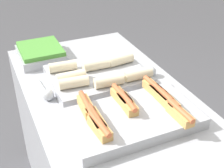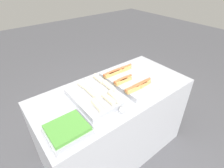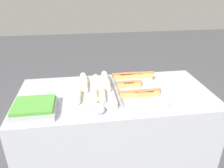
{
  "view_description": "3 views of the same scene",
  "coord_description": "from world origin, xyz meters",
  "views": [
    {
      "loc": [
        1.06,
        -0.49,
        1.68
      ],
      "look_at": [
        -0.03,
        0.0,
        0.95
      ],
      "focal_mm": 50.0,
      "sensor_mm": 36.0,
      "label": 1
    },
    {
      "loc": [
        -0.83,
        -1.02,
        1.82
      ],
      "look_at": [
        -0.03,
        0.0,
        0.95
      ],
      "focal_mm": 28.0,
      "sensor_mm": 36.0,
      "label": 2
    },
    {
      "loc": [
        -0.24,
        -1.48,
        1.67
      ],
      "look_at": [
        -0.03,
        0.0,
        0.95
      ],
      "focal_mm": 35.0,
      "sensor_mm": 36.0,
      "label": 3
    }
  ],
  "objects": [
    {
      "name": "counter",
      "position": [
        0.0,
        0.0,
        0.43
      ],
      "size": [
        1.5,
        0.73,
        0.87
      ],
      "color": "#A8AAB2",
      "rests_on": "ground_plane"
    },
    {
      "name": "tray_side_front",
      "position": [
        -0.57,
        -0.2,
        0.9
      ],
      "size": [
        0.28,
        0.25,
        0.07
      ],
      "color": "#A8AAB2",
      "rests_on": "counter"
    },
    {
      "name": "serving_spoon_near",
      "position": [
        -0.15,
        -0.27,
        0.89
      ],
      "size": [
        0.21,
        0.05,
        0.05
      ],
      "color": "#B2B5BA",
      "rests_on": "counter"
    },
    {
      "name": "tray_hotdogs",
      "position": [
        0.17,
        0.0,
        0.9
      ],
      "size": [
        0.36,
        0.54,
        0.1
      ],
      "color": "#A8AAB2",
      "rests_on": "counter"
    },
    {
      "name": "ground_plane",
      "position": [
        0.0,
        0.0,
        0.0
      ],
      "size": [
        12.0,
        12.0,
        0.0
      ],
      "primitive_type": "plane",
      "color": "#4C4C51"
    },
    {
      "name": "serving_spoon_far",
      "position": [
        -0.14,
        0.27,
        0.89
      ],
      "size": [
        0.22,
        0.05,
        0.05
      ],
      "color": "#B2B5BA",
      "rests_on": "counter"
    },
    {
      "name": "tray_wraps",
      "position": [
        -0.2,
        -0.0,
        0.9
      ],
      "size": [
        0.37,
        0.47,
        0.1
      ],
      "color": "#A8AAB2",
      "rests_on": "counter"
    }
  ]
}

